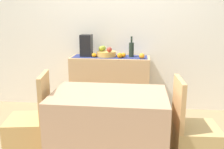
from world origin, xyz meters
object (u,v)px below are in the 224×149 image
object	(u,v)px
fruit_bowl	(106,54)
coffee_maker	(86,46)
sideboard_console	(110,85)
chair_by_corner	(194,145)
dining_table	(109,130)
wine_bottle	(131,49)
chair_near_window	(30,135)

from	to	relation	value
fruit_bowl	coffee_maker	size ratio (longest dim) A/B	0.88
sideboard_console	fruit_bowl	size ratio (longest dim) A/B	4.10
fruit_bowl	chair_by_corner	xyz separation A→B (m)	(1.02, -1.40, -0.62)
coffee_maker	fruit_bowl	bearing A→B (deg)	0.00
dining_table	chair_by_corner	world-z (taller)	chair_by_corner
fruit_bowl	wine_bottle	world-z (taller)	wine_bottle
wine_bottle	chair_near_window	distance (m)	1.82
sideboard_console	coffee_maker	size ratio (longest dim) A/B	3.60
fruit_bowl	wine_bottle	size ratio (longest dim) A/B	0.93
fruit_bowl	coffee_maker	distance (m)	0.31
fruit_bowl	coffee_maker	xyz separation A→B (m)	(-0.29, 0.00, 0.12)
sideboard_console	wine_bottle	distance (m)	0.61
sideboard_console	wine_bottle	size ratio (longest dim) A/B	3.82
wine_bottle	coffee_maker	world-z (taller)	coffee_maker
dining_table	chair_near_window	distance (m)	0.81
sideboard_console	chair_by_corner	xyz separation A→B (m)	(0.96, -1.40, -0.15)
dining_table	chair_by_corner	xyz separation A→B (m)	(0.80, -0.00, -0.10)
coffee_maker	chair_near_window	bearing A→B (deg)	-101.87
chair_by_corner	coffee_maker	bearing A→B (deg)	133.11
sideboard_console	wine_bottle	world-z (taller)	wine_bottle
chair_near_window	chair_by_corner	bearing A→B (deg)	-0.13
fruit_bowl	chair_near_window	size ratio (longest dim) A/B	0.31
chair_near_window	wine_bottle	bearing A→B (deg)	55.82
coffee_maker	dining_table	xyz separation A→B (m)	(0.51, -1.40, -0.63)
coffee_maker	dining_table	world-z (taller)	coffee_maker
chair_near_window	fruit_bowl	bearing A→B (deg)	67.24
fruit_bowl	dining_table	world-z (taller)	fruit_bowl
coffee_maker	chair_near_window	size ratio (longest dim) A/B	0.35
wine_bottle	dining_table	bearing A→B (deg)	-95.96
sideboard_console	chair_by_corner	distance (m)	1.70
sideboard_console	coffee_maker	xyz separation A→B (m)	(-0.35, 0.00, 0.58)
coffee_maker	sideboard_console	bearing A→B (deg)	0.00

